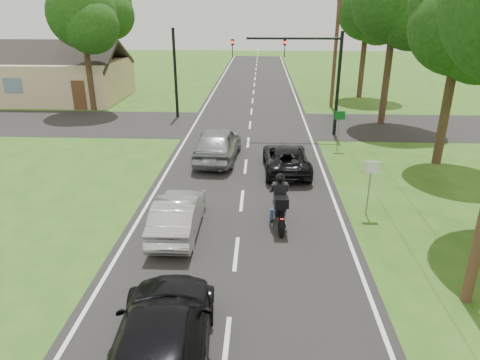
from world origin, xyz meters
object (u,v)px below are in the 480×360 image
at_px(dark_car_behind, 161,340).
at_px(motorcycle_rider, 280,206).
at_px(sign_white, 371,175).
at_px(traffic_signal, 307,65).
at_px(sign_green, 339,121).
at_px(utility_pole_far, 336,39).
at_px(silver_suv, 218,143).
at_px(silver_sedan, 178,214).
at_px(dark_suv, 286,158).

bearing_deg(dark_car_behind, motorcycle_rider, -116.27).
xyz_separation_m(motorcycle_rider, sign_white, (3.29, 1.06, 0.82)).
height_order(traffic_signal, sign_green, traffic_signal).
bearing_deg(utility_pole_far, silver_suv, -120.47).
bearing_deg(silver_sedan, motorcycle_rider, -170.51).
bearing_deg(sign_white, utility_pole_far, 85.49).
xyz_separation_m(silver_suv, sign_green, (6.34, 1.96, 0.74)).
height_order(traffic_signal, sign_white, traffic_signal).
bearing_deg(dark_suv, silver_sedan, 54.97).
bearing_deg(motorcycle_rider, sign_white, 14.07).
xyz_separation_m(dark_suv, silver_sedan, (-3.98, -6.20, 0.05)).
relative_size(silver_sedan, sign_white, 1.90).
relative_size(silver_suv, sign_green, 2.33).
relative_size(traffic_signal, sign_white, 3.00).
xyz_separation_m(motorcycle_rider, traffic_signal, (1.93, 12.07, 3.36)).
bearing_deg(sign_green, traffic_signal, 117.38).
bearing_deg(dark_suv, silver_suv, -26.31).
bearing_deg(sign_green, motorcycle_rider, -111.08).
relative_size(traffic_signal, sign_green, 3.00).
distance_m(dark_car_behind, sign_white, 9.76).
height_order(motorcycle_rider, sign_white, sign_white).
distance_m(dark_suv, sign_green, 4.67).
height_order(dark_suv, utility_pole_far, utility_pole_far).
height_order(dark_suv, traffic_signal, traffic_signal).
distance_m(silver_sedan, traffic_signal, 14.20).
xyz_separation_m(utility_pole_far, sign_white, (-1.50, -19.02, -3.49)).
bearing_deg(sign_green, silver_sedan, -125.76).
bearing_deg(dark_suv, motorcycle_rider, 82.42).
bearing_deg(silver_suv, sign_white, 139.56).
bearing_deg(dark_car_behind, sign_green, -115.60).
distance_m(motorcycle_rider, dark_suv, 5.62).
distance_m(motorcycle_rider, dark_car_behind, 7.13).
relative_size(silver_sedan, silver_suv, 0.82).
relative_size(dark_suv, silver_suv, 0.89).
height_order(silver_suv, traffic_signal, traffic_signal).
bearing_deg(utility_pole_far, motorcycle_rider, -103.42).
height_order(dark_car_behind, utility_pole_far, utility_pole_far).
xyz_separation_m(motorcycle_rider, sign_green, (3.49, 9.06, 0.82)).
height_order(silver_suv, sign_green, sign_green).
distance_m(silver_sedan, sign_white, 7.01).
bearing_deg(traffic_signal, sign_green, -62.62).
height_order(motorcycle_rider, dark_car_behind, motorcycle_rider).
bearing_deg(sign_green, utility_pole_far, 83.27).
relative_size(silver_suv, sign_white, 2.33).
height_order(silver_suv, dark_car_behind, silver_suv).
distance_m(silver_suv, sign_white, 8.64).
relative_size(sign_white, sign_green, 1.00).
bearing_deg(motorcycle_rider, silver_suv, 108.18).
relative_size(motorcycle_rider, silver_sedan, 0.57).
distance_m(motorcycle_rider, traffic_signal, 12.68).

